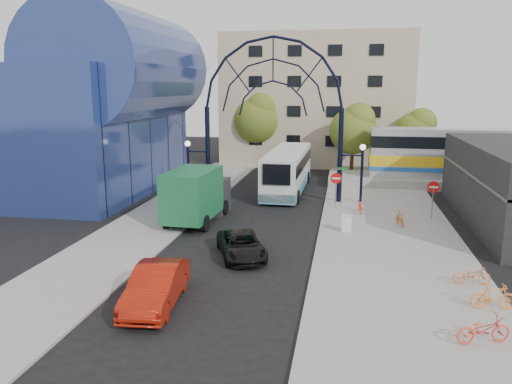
% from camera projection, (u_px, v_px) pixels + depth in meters
% --- Properties ---
extents(ground, '(120.00, 120.00, 0.00)m').
position_uv_depth(ground, '(230.00, 263.00, 24.55)').
color(ground, black).
rests_on(ground, ground).
extents(sidewalk_east, '(8.00, 56.00, 0.12)m').
position_uv_depth(sidewalk_east, '(391.00, 246.00, 26.99)').
color(sidewalk_east, gray).
rests_on(sidewalk_east, ground).
extents(plaza_west, '(5.00, 50.00, 0.12)m').
position_uv_depth(plaza_west, '(152.00, 223.00, 31.44)').
color(plaza_west, gray).
rests_on(plaza_west, ground).
extents(gateway_arch, '(13.64, 0.44, 12.10)m').
position_uv_depth(gateway_arch, '(273.00, 86.00, 36.24)').
color(gateway_arch, black).
rests_on(gateway_arch, ground).
extents(stop_sign, '(0.80, 0.07, 2.50)m').
position_uv_depth(stop_sign, '(336.00, 182.00, 34.85)').
color(stop_sign, slate).
rests_on(stop_sign, sidewalk_east).
extents(do_not_enter_sign, '(0.76, 0.07, 2.48)m').
position_uv_depth(do_not_enter_sign, '(433.00, 191.00, 31.85)').
color(do_not_enter_sign, slate).
rests_on(do_not_enter_sign, sidewalk_east).
extents(street_name_sign, '(0.70, 0.70, 2.80)m').
position_uv_depth(street_name_sign, '(342.00, 178.00, 35.33)').
color(street_name_sign, slate).
rests_on(street_name_sign, sidewalk_east).
extents(sandwich_board, '(0.55, 0.61, 0.99)m').
position_uv_depth(sandwich_board, '(347.00, 222.00, 29.17)').
color(sandwich_board, white).
rests_on(sandwich_board, sidewalk_east).
extents(transit_hall, '(16.50, 18.00, 14.50)m').
position_uv_depth(transit_hall, '(87.00, 109.00, 40.26)').
color(transit_hall, navy).
rests_on(transit_hall, ground).
extents(apartment_block, '(20.00, 12.10, 14.00)m').
position_uv_depth(apartment_block, '(317.00, 100.00, 56.40)').
color(apartment_block, tan).
rests_on(apartment_block, ground).
extents(tree_north_a, '(4.48, 4.48, 7.00)m').
position_uv_depth(tree_north_a, '(354.00, 128.00, 47.48)').
color(tree_north_a, '#382314').
rests_on(tree_north_a, ground).
extents(tree_north_b, '(5.12, 5.12, 8.00)m').
position_uv_depth(tree_north_b, '(258.00, 117.00, 52.93)').
color(tree_north_b, '#382314').
rests_on(tree_north_b, ground).
extents(tree_north_c, '(4.16, 4.16, 6.50)m').
position_uv_depth(tree_north_c, '(417.00, 131.00, 48.42)').
color(tree_north_c, '#382314').
rests_on(tree_north_c, ground).
extents(city_bus, '(3.04, 12.33, 3.37)m').
position_uv_depth(city_bus, '(288.00, 170.00, 41.19)').
color(city_bus, silver).
rests_on(city_bus, ground).
extents(green_truck, '(2.94, 7.01, 3.48)m').
position_uv_depth(green_truck, '(198.00, 195.00, 31.80)').
color(green_truck, black).
rests_on(green_truck, ground).
extents(black_suv, '(3.59, 4.93, 1.25)m').
position_uv_depth(black_suv, '(241.00, 245.00, 25.29)').
color(black_suv, black).
rests_on(black_suv, ground).
extents(red_sedan, '(2.16, 5.01, 1.60)m').
position_uv_depth(red_sedan, '(156.00, 286.00, 19.66)').
color(red_sedan, '#9D1809').
rests_on(red_sedan, ground).
extents(bike_near_a, '(0.76, 1.79, 0.92)m').
position_uv_depth(bike_near_a, '(361.00, 206.00, 33.78)').
color(bike_near_a, '#FA4832').
rests_on(bike_near_a, sidewalk_east).
extents(bike_near_b, '(0.75, 1.63, 0.94)m').
position_uv_depth(bike_near_b, '(400.00, 218.00, 30.59)').
color(bike_near_b, '#CF6229').
rests_on(bike_near_b, sidewalk_east).
extents(bike_far_a, '(1.67, 0.77, 0.85)m').
position_uv_depth(bike_far_a, '(472.00, 275.00, 21.52)').
color(bike_far_a, orange).
rests_on(bike_far_a, sidewalk_east).
extents(bike_far_b, '(1.73, 0.61, 1.02)m').
position_uv_depth(bike_far_b, '(494.00, 296.00, 19.13)').
color(bike_far_b, orange).
rests_on(bike_far_b, sidewalk_east).
extents(bike_far_c, '(2.00, 1.21, 0.99)m').
position_uv_depth(bike_far_c, '(483.00, 329.00, 16.56)').
color(bike_far_c, '#E1402D').
rests_on(bike_far_c, sidewalk_east).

